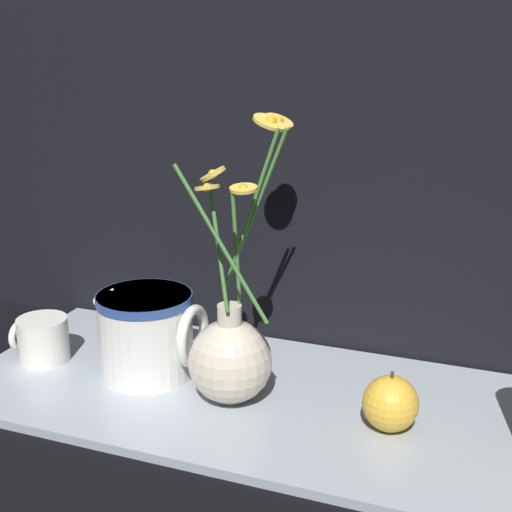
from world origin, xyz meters
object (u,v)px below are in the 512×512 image
Objects in this scene: orange_fruit at (390,403)px; yellow_mug at (42,339)px; ceramic_pitcher at (146,332)px; vase_with_flowers at (231,353)px.

yellow_mug is at bearing 178.65° from orange_fruit.
ceramic_pitcher reaches higher than yellow_mug.
ceramic_pitcher is at bearing 176.14° from orange_fruit.
ceramic_pitcher is at bearing 3.82° from yellow_mug.
orange_fruit is at bearing -0.01° from vase_with_flowers.
vase_with_flowers is 4.36× the size of yellow_mug.
ceramic_pitcher is at bearing 170.36° from vase_with_flowers.
yellow_mug is at bearing -176.18° from ceramic_pitcher.
orange_fruit is at bearing -1.35° from yellow_mug.
orange_fruit is (0.52, -0.01, 0.00)m from yellow_mug.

